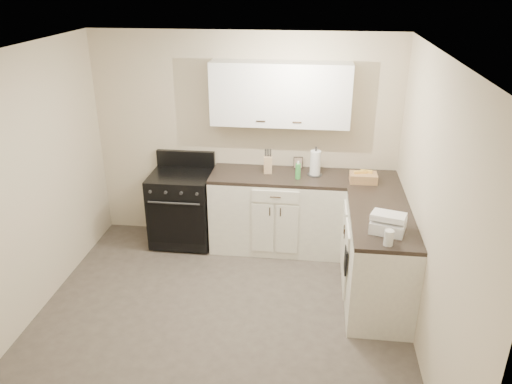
# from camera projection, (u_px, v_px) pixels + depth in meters

# --- Properties ---
(floor) EXTENTS (3.60, 3.60, 0.00)m
(floor) POSITION_uv_depth(u_px,v_px,m) (220.00, 321.00, 4.80)
(floor) COLOR #473F38
(floor) RESTS_ON ground
(ceiling) EXTENTS (3.60, 3.60, 0.00)m
(ceiling) POSITION_uv_depth(u_px,v_px,m) (210.00, 55.00, 3.79)
(ceiling) COLOR white
(ceiling) RESTS_ON wall_back
(wall_back) EXTENTS (3.60, 0.00, 3.60)m
(wall_back) POSITION_uv_depth(u_px,v_px,m) (245.00, 140.00, 5.93)
(wall_back) COLOR beige
(wall_back) RESTS_ON ground
(wall_right) EXTENTS (0.00, 3.60, 3.60)m
(wall_right) POSITION_uv_depth(u_px,v_px,m) (431.00, 214.00, 4.10)
(wall_right) COLOR beige
(wall_right) RESTS_ON ground
(wall_left) EXTENTS (0.00, 3.60, 3.60)m
(wall_left) POSITION_uv_depth(u_px,v_px,m) (19.00, 193.00, 4.49)
(wall_left) COLOR beige
(wall_left) RESTS_ON ground
(wall_front) EXTENTS (3.60, 0.00, 3.60)m
(wall_front) POSITION_uv_depth(u_px,v_px,m) (151.00, 345.00, 2.66)
(wall_front) COLOR beige
(wall_front) RESTS_ON ground
(base_cabinets_back) EXTENTS (1.55, 0.60, 0.90)m
(base_cabinets_back) POSITION_uv_depth(u_px,v_px,m) (277.00, 213.00, 5.94)
(base_cabinets_back) COLOR silver
(base_cabinets_back) RESTS_ON floor
(base_cabinets_right) EXTENTS (0.60, 1.90, 0.90)m
(base_cabinets_right) POSITION_uv_depth(u_px,v_px,m) (374.00, 245.00, 5.23)
(base_cabinets_right) COLOR silver
(base_cabinets_right) RESTS_ON floor
(countertop_back) EXTENTS (1.55, 0.60, 0.04)m
(countertop_back) POSITION_uv_depth(u_px,v_px,m) (278.00, 176.00, 5.75)
(countertop_back) COLOR black
(countertop_back) RESTS_ON base_cabinets_back
(countertop_right) EXTENTS (0.60, 1.90, 0.04)m
(countertop_right) POSITION_uv_depth(u_px,v_px,m) (379.00, 205.00, 5.04)
(countertop_right) COLOR black
(countertop_right) RESTS_ON base_cabinets_right
(upper_cabinets) EXTENTS (1.55, 0.30, 0.70)m
(upper_cabinets) POSITION_uv_depth(u_px,v_px,m) (280.00, 94.00, 5.51)
(upper_cabinets) COLOR white
(upper_cabinets) RESTS_ON wall_back
(stove) EXTENTS (0.72, 0.61, 0.87)m
(stove) POSITION_uv_depth(u_px,v_px,m) (182.00, 208.00, 6.03)
(stove) COLOR black
(stove) RESTS_ON floor
(knife_block) EXTENTS (0.10, 0.09, 0.20)m
(knife_block) POSITION_uv_depth(u_px,v_px,m) (268.00, 165.00, 5.75)
(knife_block) COLOR #D6B383
(knife_block) RESTS_ON countertop_back
(paper_towel) EXTENTS (0.14, 0.14, 0.29)m
(paper_towel) POSITION_uv_depth(u_px,v_px,m) (315.00, 163.00, 5.67)
(paper_towel) COLOR white
(paper_towel) RESTS_ON countertop_back
(soap_bottle) EXTENTS (0.08, 0.08, 0.18)m
(soap_bottle) POSITION_uv_depth(u_px,v_px,m) (298.00, 171.00, 5.59)
(soap_bottle) COLOR green
(soap_bottle) RESTS_ON countertop_back
(picture_frame) EXTENTS (0.11, 0.04, 0.14)m
(picture_frame) POSITION_uv_depth(u_px,v_px,m) (298.00, 163.00, 5.90)
(picture_frame) COLOR black
(picture_frame) RESTS_ON countertop_back
(wicker_basket) EXTENTS (0.30, 0.20, 0.10)m
(wicker_basket) POSITION_uv_depth(u_px,v_px,m) (363.00, 178.00, 5.52)
(wicker_basket) COLOR tan
(wicker_basket) RESTS_ON countertop_right
(countertop_grill) EXTENTS (0.36, 0.35, 0.11)m
(countertop_grill) POSITION_uv_depth(u_px,v_px,m) (388.00, 225.00, 4.47)
(countertop_grill) COLOR white
(countertop_grill) RESTS_ON countertop_right
(glass_jar) EXTENTS (0.10, 0.10, 0.14)m
(glass_jar) POSITION_uv_depth(u_px,v_px,m) (389.00, 238.00, 4.23)
(glass_jar) COLOR silver
(glass_jar) RESTS_ON countertop_right
(oven_mitt_near) EXTENTS (0.02, 0.15, 0.25)m
(oven_mitt_near) POSITION_uv_depth(u_px,v_px,m) (346.00, 261.00, 4.79)
(oven_mitt_near) COLOR black
(oven_mitt_near) RESTS_ON base_cabinets_right
(oven_mitt_far) EXTENTS (0.02, 0.13, 0.23)m
(oven_mitt_far) POSITION_uv_depth(u_px,v_px,m) (346.00, 258.00, 4.85)
(oven_mitt_far) COLOR black
(oven_mitt_far) RESTS_ON base_cabinets_right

